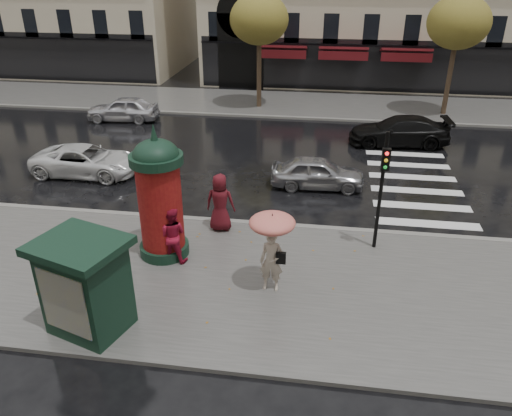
% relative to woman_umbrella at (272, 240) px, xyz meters
% --- Properties ---
extents(ground, '(160.00, 160.00, 0.00)m').
position_rel_woman_umbrella_xyz_m(ground, '(-1.02, 0.75, -1.68)').
color(ground, black).
rests_on(ground, ground).
extents(near_sidewalk, '(90.00, 7.00, 0.12)m').
position_rel_woman_umbrella_xyz_m(near_sidewalk, '(-1.02, 0.25, -1.62)').
color(near_sidewalk, '#474744').
rests_on(near_sidewalk, ground).
extents(far_sidewalk, '(90.00, 6.00, 0.12)m').
position_rel_woman_umbrella_xyz_m(far_sidewalk, '(-1.02, 19.75, -1.62)').
color(far_sidewalk, '#474744').
rests_on(far_sidewalk, ground).
extents(near_kerb, '(90.00, 0.25, 0.14)m').
position_rel_woman_umbrella_xyz_m(near_kerb, '(-1.02, 3.75, -1.61)').
color(near_kerb, slate).
rests_on(near_kerb, ground).
extents(far_kerb, '(90.00, 0.25, 0.14)m').
position_rel_woman_umbrella_xyz_m(far_kerb, '(-1.02, 16.75, -1.61)').
color(far_kerb, slate).
rests_on(far_kerb, ground).
extents(zebra_crossing, '(3.60, 11.75, 0.01)m').
position_rel_woman_umbrella_xyz_m(zebra_crossing, '(4.98, 10.35, -1.68)').
color(zebra_crossing, silver).
rests_on(zebra_crossing, ground).
extents(tree_far_left, '(3.40, 3.40, 6.64)m').
position_rel_woman_umbrella_xyz_m(tree_far_left, '(-3.02, 18.75, 3.49)').
color(tree_far_left, '#38281C').
rests_on(tree_far_left, ground).
extents(tree_far_right, '(3.40, 3.40, 6.64)m').
position_rel_woman_umbrella_xyz_m(tree_far_right, '(7.98, 18.75, 3.49)').
color(tree_far_right, '#38281C').
rests_on(tree_far_right, ground).
extents(woman_umbrella, '(1.23, 1.23, 2.37)m').
position_rel_woman_umbrella_xyz_m(woman_umbrella, '(0.00, 0.00, 0.00)').
color(woman_umbrella, '#B8A998').
rests_on(woman_umbrella, near_sidewalk).
extents(woman_red, '(0.89, 0.70, 1.78)m').
position_rel_woman_umbrella_xyz_m(woman_red, '(-3.11, 1.00, -0.67)').
color(woman_red, maroon).
rests_on(woman_red, near_sidewalk).
extents(man_burgundy, '(0.97, 0.64, 1.99)m').
position_rel_woman_umbrella_xyz_m(man_burgundy, '(-2.10, 3.15, -0.57)').
color(man_burgundy, '#4E0F17').
rests_on(man_burgundy, near_sidewalk).
extents(morris_column, '(1.56, 1.56, 4.19)m').
position_rel_woman_umbrella_xyz_m(morris_column, '(-3.52, 1.38, 0.44)').
color(morris_column, black).
rests_on(morris_column, near_sidewalk).
extents(traffic_light, '(0.24, 0.36, 3.83)m').
position_rel_woman_umbrella_xyz_m(traffic_light, '(2.99, 2.63, 0.76)').
color(traffic_light, black).
rests_on(traffic_light, near_sidewalk).
extents(newsstand, '(2.47, 2.27, 2.46)m').
position_rel_woman_umbrella_xyz_m(newsstand, '(-4.23, -2.25, -0.30)').
color(newsstand, black).
rests_on(newsstand, near_sidewalk).
extents(car_silver, '(3.79, 1.64, 1.27)m').
position_rel_woman_umbrella_xyz_m(car_silver, '(0.99, 7.35, -1.05)').
color(car_silver, '#A4A4A9').
rests_on(car_silver, ground).
extents(car_white, '(4.53, 2.11, 1.25)m').
position_rel_woman_umbrella_xyz_m(car_white, '(-8.84, 7.23, -1.06)').
color(car_white, silver).
rests_on(car_white, ground).
extents(car_black, '(4.96, 2.26, 1.41)m').
position_rel_woman_umbrella_xyz_m(car_black, '(4.78, 13.11, -0.98)').
color(car_black, black).
rests_on(car_black, ground).
extents(car_far_silver, '(4.11, 1.89, 1.37)m').
position_rel_woman_umbrella_xyz_m(car_far_silver, '(-10.29, 15.00, -1.00)').
color(car_far_silver, silver).
rests_on(car_far_silver, ground).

